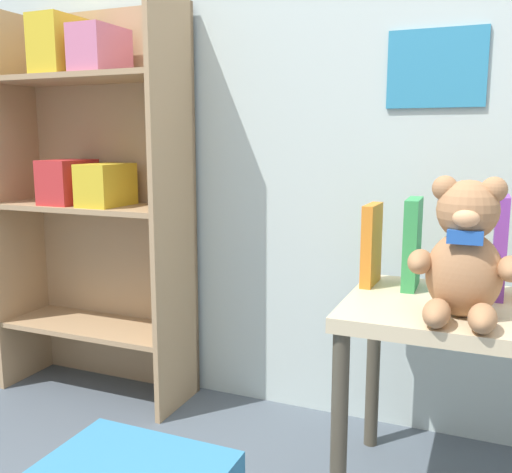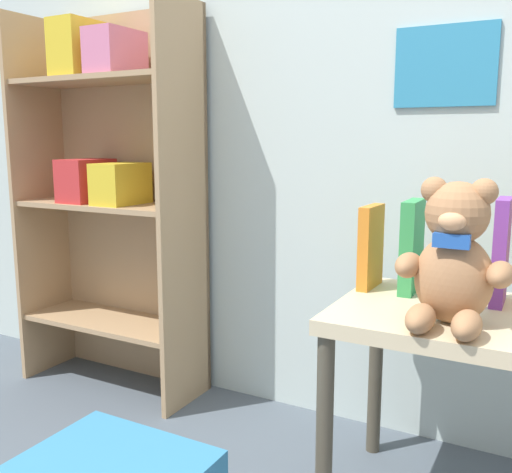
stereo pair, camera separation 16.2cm
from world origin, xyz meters
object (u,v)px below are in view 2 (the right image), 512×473
teddy_bear (454,259)px  bookshelf_side (112,179)px  display_table (465,345)px  book_standing_purple (501,252)px  book_standing_green (412,246)px  book_standing_teal (454,262)px  book_standing_orange (371,247)px

teddy_bear → bookshelf_side: bearing=165.0°
teddy_bear → display_table: bearing=80.1°
display_table → book_standing_purple: bearing=63.3°
bookshelf_side → teddy_bear: 1.31m
bookshelf_side → teddy_bear: (1.26, -0.34, -0.11)m
book_standing_green → book_standing_teal: 0.11m
display_table → teddy_bear: (-0.02, -0.11, 0.23)m
book_standing_teal → book_standing_purple: 0.11m
bookshelf_side → book_standing_purple: (1.33, -0.12, -0.12)m
bookshelf_side → book_standing_teal: size_ratio=7.57×
book_standing_green → teddy_bear: bearing=-59.4°
book_standing_green → book_standing_teal: (0.11, 0.00, -0.03)m
book_standing_green → book_standing_purple: size_ratio=0.94×
teddy_bear → book_standing_green: (-0.14, 0.23, -0.02)m
display_table → book_standing_purple: book_standing_purple is taller
display_table → book_standing_purple: size_ratio=2.32×
book_standing_orange → book_standing_purple: book_standing_purple is taller
teddy_bear → book_standing_purple: (0.07, 0.22, -0.02)m
book_standing_teal → bookshelf_side: bearing=172.1°
bookshelf_side → book_standing_purple: size_ratio=5.32×
display_table → book_standing_teal: 0.22m
book_standing_purple → teddy_bear: bearing=-109.6°
bookshelf_side → book_standing_green: size_ratio=5.68×
bookshelf_side → book_standing_teal: 1.24m
bookshelf_side → book_standing_orange: 1.03m
book_standing_green → bookshelf_side: bearing=172.9°
teddy_bear → book_standing_green: 0.27m
book_standing_orange → display_table: bearing=-20.9°
display_table → book_standing_teal: book_standing_teal is taller
teddy_bear → book_standing_purple: size_ratio=1.23×
book_standing_orange → book_standing_teal: size_ratio=1.23×
bookshelf_side → book_standing_teal: bearing=-5.1°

